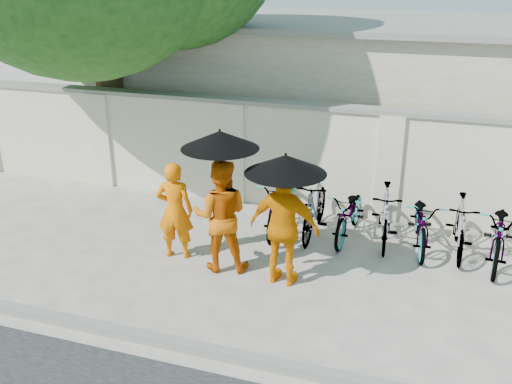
% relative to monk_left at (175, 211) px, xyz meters
% --- Properties ---
extents(ground, '(80.00, 80.00, 0.00)m').
position_rel_monk_left_xyz_m(ground, '(1.06, -0.53, -0.81)').
color(ground, '#BEB5A5').
extents(kerb, '(40.00, 0.16, 0.12)m').
position_rel_monk_left_xyz_m(kerb, '(1.06, -2.23, -0.75)').
color(kerb, gray).
rests_on(kerb, ground).
extents(compound_wall, '(20.00, 0.30, 2.00)m').
position_rel_monk_left_xyz_m(compound_wall, '(2.06, 2.67, 0.19)').
color(compound_wall, beige).
rests_on(compound_wall, ground).
extents(building_behind, '(14.00, 6.00, 3.20)m').
position_rel_monk_left_xyz_m(building_behind, '(3.06, 6.47, 0.79)').
color(building_behind, beige).
rests_on(building_behind, ground).
extents(monk_left, '(0.65, 0.49, 1.62)m').
position_rel_monk_left_xyz_m(monk_left, '(0.00, 0.00, 0.00)').
color(monk_left, orange).
rests_on(monk_left, ground).
extents(monk_center, '(1.01, 0.87, 1.79)m').
position_rel_monk_left_xyz_m(monk_center, '(0.84, -0.13, 0.09)').
color(monk_center, '#C95806').
rests_on(monk_center, ground).
extents(parasol_center, '(1.14, 1.14, 1.24)m').
position_rel_monk_left_xyz_m(parasol_center, '(0.89, -0.21, 1.31)').
color(parasol_center, black).
rests_on(parasol_center, ground).
extents(monk_right, '(1.09, 0.52, 1.80)m').
position_rel_monk_left_xyz_m(monk_right, '(1.88, -0.26, 0.09)').
color(monk_right, orange).
rests_on(monk_right, ground).
extents(parasol_right, '(1.16, 1.16, 1.01)m').
position_rel_monk_left_xyz_m(parasol_right, '(1.90, -0.34, 1.09)').
color(parasol_right, black).
rests_on(parasol_right, ground).
extents(bike_0, '(0.75, 1.91, 0.99)m').
position_rel_monk_left_xyz_m(bike_0, '(1.34, 1.53, -0.31)').
color(bike_0, gray).
rests_on(bike_0, ground).
extents(bike_1, '(0.52, 1.79, 1.07)m').
position_rel_monk_left_xyz_m(bike_1, '(1.95, 1.51, -0.27)').
color(bike_1, gray).
rests_on(bike_1, ground).
extents(bike_2, '(0.72, 1.74, 0.90)m').
position_rel_monk_left_xyz_m(bike_2, '(2.55, 1.58, -0.36)').
color(bike_2, gray).
rests_on(bike_2, ground).
extents(bike_3, '(0.66, 1.72, 1.01)m').
position_rel_monk_left_xyz_m(bike_3, '(3.15, 1.56, -0.30)').
color(bike_3, gray).
rests_on(bike_3, ground).
extents(bike_4, '(0.82, 1.84, 0.94)m').
position_rel_monk_left_xyz_m(bike_4, '(3.76, 1.56, -0.34)').
color(bike_4, gray).
rests_on(bike_4, ground).
extents(bike_5, '(0.51, 1.62, 0.96)m').
position_rel_monk_left_xyz_m(bike_5, '(4.36, 1.54, -0.33)').
color(bike_5, gray).
rests_on(bike_5, ground).
extents(bike_6, '(0.86, 1.98, 1.01)m').
position_rel_monk_left_xyz_m(bike_6, '(4.96, 1.42, -0.30)').
color(bike_6, gray).
rests_on(bike_6, ground).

